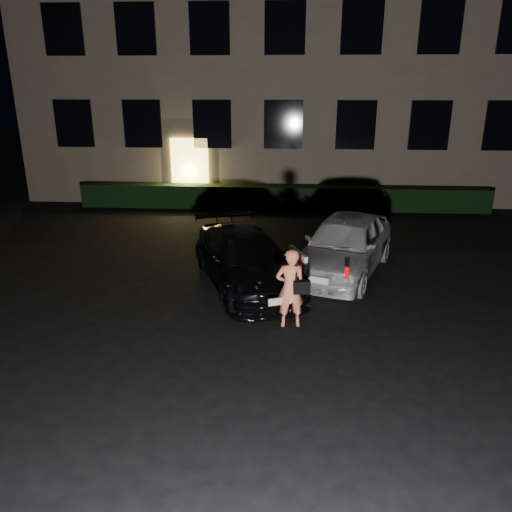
{
  "coord_description": "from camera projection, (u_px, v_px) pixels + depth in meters",
  "views": [
    {
      "loc": [
        0.32,
        -7.7,
        4.44
      ],
      "look_at": [
        -0.36,
        2.0,
        1.06
      ],
      "focal_mm": 35.0,
      "sensor_mm": 36.0,
      "label": 1
    }
  ],
  "objects": [
    {
      "name": "hatch",
      "position": [
        345.0,
        244.0,
        12.12
      ],
      "size": [
        3.11,
        4.57,
        1.44
      ],
      "rotation": [
        0.0,
        0.0,
        -0.37
      ],
      "color": "silver",
      "rests_on": "ground"
    },
    {
      "name": "sedan",
      "position": [
        246.0,
        259.0,
        11.39
      ],
      "size": [
        3.25,
        4.69,
        1.26
      ],
      "rotation": [
        0.0,
        0.0,
        0.38
      ],
      "color": "black",
      "rests_on": "ground"
    },
    {
      "name": "man",
      "position": [
        291.0,
        288.0,
        9.39
      ],
      "size": [
        0.69,
        0.46,
        1.56
      ],
      "rotation": [
        0.0,
        0.0,
        3.3
      ],
      "color": "#F47F57",
      "rests_on": "ground"
    },
    {
      "name": "ground",
      "position": [
        269.0,
        351.0,
        8.73
      ],
      "size": [
        80.0,
        80.0,
        0.0
      ],
      "primitive_type": "plane",
      "color": "black",
      "rests_on": "ground"
    },
    {
      "name": "building",
      "position": [
        286.0,
        43.0,
        20.88
      ],
      "size": [
        20.0,
        8.11,
        12.0
      ],
      "color": "#695A4B",
      "rests_on": "ground"
    },
    {
      "name": "hedge",
      "position": [
        282.0,
        197.0,
        18.48
      ],
      "size": [
        15.0,
        0.7,
        0.85
      ],
      "primitive_type": "cube",
      "color": "black",
      "rests_on": "ground"
    }
  ]
}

